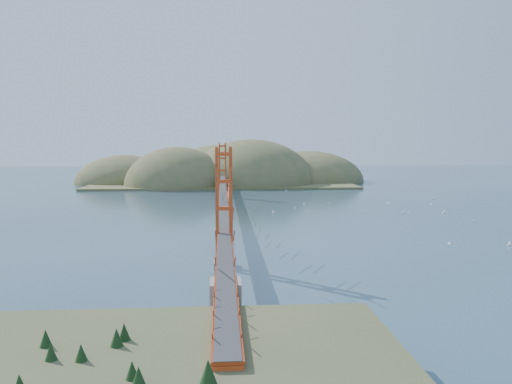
{
  "coord_description": "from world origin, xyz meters",
  "views": [
    {
      "loc": [
        -0.19,
        -77.39,
        12.35
      ],
      "look_at": [
        5.15,
        0.0,
        4.2
      ],
      "focal_mm": 35.0,
      "sensor_mm": 36.0,
      "label": 1
    }
  ],
  "objects": [
    {
      "name": "sailboat_13",
      "position": [
        33.44,
        -22.08,
        0.14
      ],
      "size": [
        0.54,
        0.48,
        0.61
      ],
      "color": "white",
      "rests_on": "ground"
    },
    {
      "name": "sailboat_11",
      "position": [
        50.84,
        15.44,
        0.16
      ],
      "size": [
        0.71,
        0.71,
        0.74
      ],
      "color": "white",
      "rests_on": "ground"
    },
    {
      "name": "sailboat_17",
      "position": [
        43.43,
        22.43,
        0.15
      ],
      "size": [
        0.63,
        0.59,
        0.7
      ],
      "color": "white",
      "rests_on": "ground"
    },
    {
      "name": "fort",
      "position": [
        0.4,
        -47.8,
        0.67
      ],
      "size": [
        3.7,
        2.3,
        1.75
      ],
      "color": "maroon",
      "rests_on": "ground"
    },
    {
      "name": "ground",
      "position": [
        0.0,
        0.0,
        0.0
      ],
      "size": [
        320.0,
        320.0,
        0.0
      ],
      "primitive_type": "plane",
      "color": "#2A4355",
      "rests_on": "ground"
    },
    {
      "name": "far_headlands",
      "position": [
        2.21,
        68.52,
        0.0
      ],
      "size": [
        84.0,
        58.0,
        25.0
      ],
      "color": "olive",
      "rests_on": "ground"
    },
    {
      "name": "sailboat_12",
      "position": [
        15.37,
        41.95,
        0.16
      ],
      "size": [
        0.64,
        0.56,
        0.73
      ],
      "color": "white",
      "rests_on": "ground"
    },
    {
      "name": "sailboat_16",
      "position": [
        12.97,
        11.22,
        0.14
      ],
      "size": [
        0.53,
        0.53,
        0.57
      ],
      "color": "white",
      "rests_on": "ground"
    },
    {
      "name": "bridge",
      "position": [
        0.0,
        0.18,
        7.01
      ],
      "size": [
        2.2,
        94.4,
        12.0
      ],
      "color": "gray",
      "rests_on": "ground"
    },
    {
      "name": "sailboat_2",
      "position": [
        38.22,
        -4.9,
        0.15
      ],
      "size": [
        0.63,
        0.63,
        0.67
      ],
      "color": "white",
      "rests_on": "ground"
    },
    {
      "name": "approach_viaduct",
      "position": [
        0.0,
        -51.91,
        2.55
      ],
      "size": [
        1.4,
        12.0,
        3.38
      ],
      "color": "#A63412",
      "rests_on": "ground"
    },
    {
      "name": "sailboat_8",
      "position": [
        39.14,
        13.18,
        0.14
      ],
      "size": [
        0.5,
        0.44,
        0.57
      ],
      "color": "white",
      "rests_on": "ground"
    },
    {
      "name": "sailboat_1",
      "position": [
        15.5,
        16.35,
        0.14
      ],
      "size": [
        0.54,
        0.54,
        0.6
      ],
      "color": "white",
      "rests_on": "ground"
    },
    {
      "name": "sailboat_0",
      "position": [
        26.89,
        -20.71,
        0.15
      ],
      "size": [
        0.53,
        0.59,
        0.67
      ],
      "color": "white",
      "rests_on": "ground"
    },
    {
      "name": "sailboat_3",
      "position": [
        8.4,
        5.12,
        0.16
      ],
      "size": [
        0.69,
        0.69,
        0.73
      ],
      "color": "white",
      "rests_on": "ground"
    },
    {
      "name": "sailboat_7",
      "position": [
        20.66,
        17.83,
        0.14
      ],
      "size": [
        0.52,
        0.46,
        0.59
      ],
      "color": "white",
      "rests_on": "ground"
    },
    {
      "name": "promontory",
      "position": [
        0.0,
        -48.5,
        0.12
      ],
      "size": [
        9.0,
        6.0,
        0.24
      ],
      "primitive_type": "cube",
      "color": "#59544C",
      "rests_on": "ground"
    },
    {
      "name": "sailboat_5",
      "position": [
        31.88,
        4.85,
        0.14
      ],
      "size": [
        0.4,
        0.49,
        0.57
      ],
      "color": "white",
      "rests_on": "ground"
    },
    {
      "name": "sailboat_extra_1",
      "position": [
        37.29,
        3.62,
        0.16
      ],
      "size": [
        0.64,
        0.57,
        0.73
      ],
      "color": "white",
      "rests_on": "ground"
    },
    {
      "name": "sailboat_14",
      "position": [
        30.18,
        3.74,
        0.15
      ],
      "size": [
        0.64,
        0.64,
        0.67
      ],
      "color": "white",
      "rests_on": "ground"
    },
    {
      "name": "sailboat_4",
      "position": [
        24.39,
        5.06,
        0.14
      ],
      "size": [
        0.53,
        0.53,
        0.58
      ],
      "color": "white",
      "rests_on": "ground"
    },
    {
      "name": "sailboat_15",
      "position": [
        32.33,
        17.28,
        0.16
      ],
      "size": [
        0.64,
        0.65,
        0.73
      ],
      "color": "white",
      "rests_on": "ground"
    }
  ]
}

